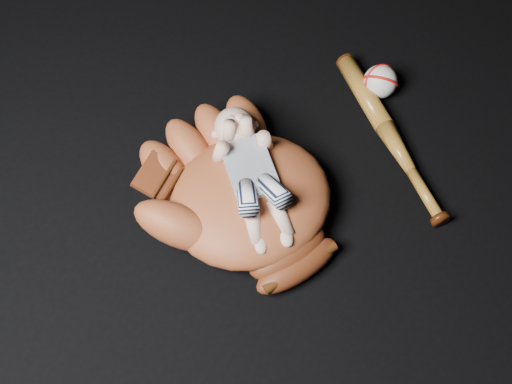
# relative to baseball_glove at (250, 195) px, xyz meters

# --- Properties ---
(baseball_glove) EXTENTS (0.55, 0.60, 0.16)m
(baseball_glove) POSITION_rel_baseball_glove_xyz_m (0.00, 0.00, 0.00)
(baseball_glove) COLOR brown
(baseball_glove) RESTS_ON ground
(newborn_baby) EXTENTS (0.16, 0.34, 0.14)m
(newborn_baby) POSITION_rel_baseball_glove_xyz_m (0.01, 0.01, 0.05)
(newborn_baby) COLOR #D4A288
(newborn_baby) RESTS_ON baseball_glove
(baseball_bat) EXTENTS (0.06, 0.50, 0.05)m
(baseball_bat) POSITION_rel_baseball_glove_xyz_m (0.37, 0.08, -0.05)
(baseball_bat) COLOR #97611D
(baseball_bat) RESTS_ON ground
(baseball) EXTENTS (0.10, 0.10, 0.08)m
(baseball) POSITION_rel_baseball_glove_xyz_m (0.41, 0.23, -0.04)
(baseball) COLOR silver
(baseball) RESTS_ON ground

